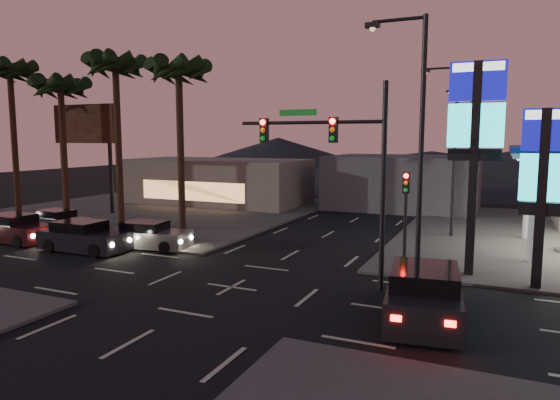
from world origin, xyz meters
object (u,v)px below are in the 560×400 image
at_px(car_lane_b_front, 149,236).
at_px(car_lane_b_mid, 59,222).
at_px(car_lane_a_front, 84,237).
at_px(pylon_sign_tall, 476,126).
at_px(suv_station, 424,294).
at_px(traffic_signal_mast, 339,155).
at_px(car_lane_a_mid, 15,229).
at_px(pylon_sign_short, 543,171).

height_order(car_lane_b_front, car_lane_b_mid, car_lane_b_front).
bearing_deg(car_lane_b_front, car_lane_a_front, -143.32).
relative_size(car_lane_a_front, car_lane_b_front, 1.08).
relative_size(pylon_sign_tall, suv_station, 1.62).
height_order(traffic_signal_mast, suv_station, traffic_signal_mast).
relative_size(car_lane_a_mid, suv_station, 0.88).
bearing_deg(car_lane_b_front, traffic_signal_mast, -12.16).
xyz_separation_m(pylon_sign_tall, car_lane_b_front, (-16.10, -1.06, -5.73)).
bearing_deg(car_lane_b_front, suv_station, -17.96).
xyz_separation_m(car_lane_a_front, car_lane_b_front, (2.65, 1.98, -0.07)).
bearing_deg(traffic_signal_mast, car_lane_b_mid, 168.50).
bearing_deg(pylon_sign_tall, traffic_signal_mast, -143.48).
height_order(pylon_sign_short, car_lane_b_front, pylon_sign_short).
xyz_separation_m(pylon_sign_short, car_lane_b_mid, (-26.95, 1.50, -4.02)).
distance_m(car_lane_a_front, suv_station, 17.95).
xyz_separation_m(pylon_sign_tall, car_lane_a_front, (-18.75, -3.04, -5.66)).
relative_size(car_lane_b_front, suv_station, 0.82).
xyz_separation_m(pylon_sign_short, car_lane_a_front, (-21.25, -2.04, -3.92)).
bearing_deg(car_lane_b_mid, pylon_sign_tall, -1.17).
bearing_deg(traffic_signal_mast, pylon_sign_tall, 36.52).
bearing_deg(suv_station, pylon_sign_tall, 80.11).
bearing_deg(car_lane_a_mid, car_lane_a_front, -2.25).
height_order(pylon_sign_tall, car_lane_b_front, pylon_sign_tall).
bearing_deg(car_lane_b_mid, suv_station, -15.38).
xyz_separation_m(pylon_sign_tall, traffic_signal_mast, (-4.74, -3.51, -1.17)).
relative_size(car_lane_a_mid, car_lane_b_front, 1.08).
bearing_deg(traffic_signal_mast, pylon_sign_short, 19.13).
xyz_separation_m(car_lane_a_mid, car_lane_b_mid, (-0.28, 3.33, -0.09)).
distance_m(car_lane_a_front, car_lane_b_front, 3.31).
bearing_deg(traffic_signal_mast, suv_station, -33.29).
distance_m(traffic_signal_mast, car_lane_b_mid, 20.63).
height_order(pylon_sign_short, suv_station, pylon_sign_short).
bearing_deg(car_lane_b_mid, car_lane_b_front, -10.59).
distance_m(pylon_sign_short, suv_station, 7.18).
height_order(pylon_sign_tall, car_lane_a_front, pylon_sign_tall).
distance_m(traffic_signal_mast, car_lane_a_mid, 19.96).
xyz_separation_m(pylon_sign_short, suv_station, (-3.54, -4.95, -3.83)).
height_order(traffic_signal_mast, car_lane_b_front, traffic_signal_mast).
xyz_separation_m(pylon_sign_short, car_lane_b_front, (-18.60, -0.06, -3.99)).
height_order(car_lane_a_mid, suv_station, suv_station).
height_order(traffic_signal_mast, car_lane_a_mid, traffic_signal_mast).
xyz_separation_m(car_lane_a_front, car_lane_b_mid, (-5.70, 3.54, -0.10)).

